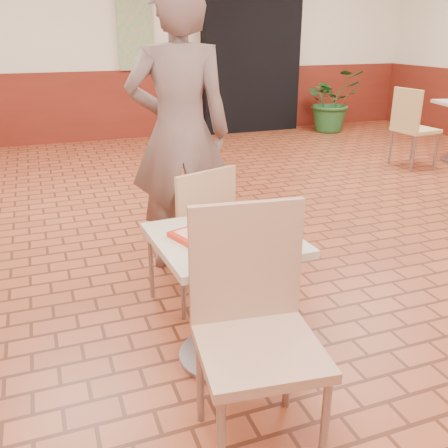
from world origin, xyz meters
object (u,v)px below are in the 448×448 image
object	(u,v)px
long_john_donut	(240,225)
main_table	(224,278)
serving_tray	(224,233)
chair_second_left	(412,124)
potted_plant	(332,101)
customer	(180,134)
paper_cup	(239,214)
chair_main_front	(254,319)
ring_donut	(208,226)
chair_main_back	(196,230)

from	to	relation	value
long_john_donut	main_table	bearing A→B (deg)	175.13
serving_tray	main_table	bearing A→B (deg)	0.00
chair_second_left	main_table	bearing A→B (deg)	123.39
chair_second_left	potted_plant	xyz separation A→B (m)	(0.33, 2.30, -0.03)
serving_tray	customer	bearing A→B (deg)	84.21
customer	paper_cup	xyz separation A→B (m)	(-0.01, -1.07, -0.19)
serving_tray	paper_cup	bearing A→B (deg)	34.73
chair_main_front	ring_donut	xyz separation A→B (m)	(0.01, 0.55, 0.17)
chair_main_back	serving_tray	xyz separation A→B (m)	(-0.04, -0.56, 0.21)
serving_tray	potted_plant	xyz separation A→B (m)	(3.74, 5.08, -0.19)
paper_cup	serving_tray	bearing A→B (deg)	-145.27
main_table	long_john_donut	size ratio (longest dim) A/B	4.48
potted_plant	chair_main_front	bearing A→B (deg)	-124.27
customer	potted_plant	bearing A→B (deg)	-120.06
serving_tray	long_john_donut	distance (m)	0.09
customer	serving_tray	distance (m)	1.17
customer	chair_second_left	world-z (taller)	customer
serving_tray	long_john_donut	world-z (taller)	long_john_donut
long_john_donut	potted_plant	xyz separation A→B (m)	(3.66, 5.09, -0.22)
serving_tray	potted_plant	world-z (taller)	potted_plant
chair_main_back	chair_second_left	distance (m)	4.04
chair_main_front	potted_plant	world-z (taller)	potted_plant
chair_main_front	paper_cup	distance (m)	0.64
ring_donut	long_john_donut	xyz separation A→B (m)	(0.14, -0.05, 0.00)
chair_main_back	potted_plant	bearing A→B (deg)	-148.61
serving_tray	paper_cup	size ratio (longest dim) A/B	4.57
customer	potted_plant	distance (m)	5.37
long_john_donut	chair_main_front	bearing A→B (deg)	-106.32
chair_main_front	paper_cup	bearing A→B (deg)	80.51
ring_donut	long_john_donut	bearing A→B (deg)	-18.02
customer	ring_donut	size ratio (longest dim) A/B	17.02
chair_main_front	main_table	bearing A→B (deg)	89.19
serving_tray	long_john_donut	size ratio (longest dim) A/B	2.80
chair_main_front	chair_second_left	bearing A→B (deg)	50.47
chair_main_back	chair_second_left	xyz separation A→B (m)	(3.37, 2.22, 0.04)
chair_second_left	serving_tray	bearing A→B (deg)	123.39
customer	main_table	bearing A→B (deg)	96.78
customer	potted_plant	xyz separation A→B (m)	(3.63, 3.94, -0.44)
chair_main_front	chair_second_left	distance (m)	4.79
main_table	chair_main_back	xyz separation A→B (m)	(0.04, 0.56, 0.03)
chair_main_front	chair_second_left	world-z (taller)	chair_main_front
chair_second_left	customer	bearing A→B (deg)	110.67
ring_donut	chair_second_left	bearing A→B (deg)	38.30
main_table	chair_main_back	distance (m)	0.57
main_table	customer	distance (m)	1.24
long_john_donut	potted_plant	size ratio (longest dim) A/B	0.15
potted_plant	customer	bearing A→B (deg)	-132.62
chair_main_back	customer	size ratio (longest dim) A/B	0.46
ring_donut	main_table	bearing A→B (deg)	-31.53
chair_main_front	chair_second_left	xyz separation A→B (m)	(3.48, 3.30, -0.02)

